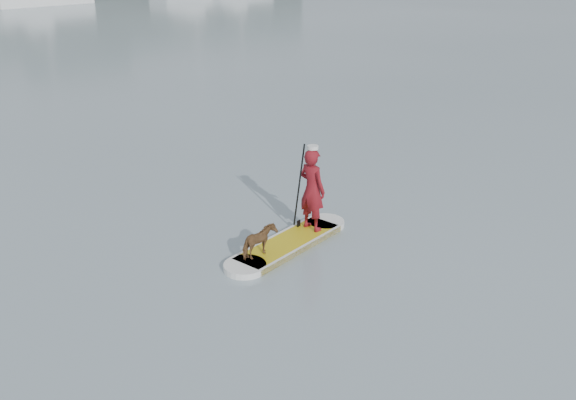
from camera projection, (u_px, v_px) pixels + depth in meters
ground at (235, 204)px, 14.72m from camera, size 140.00×140.00×0.00m
paddleboard at (288, 244)px, 12.73m from camera, size 3.26×1.27×0.12m
paddler at (312, 190)px, 12.92m from camera, size 0.47×0.66×1.72m
white_cap at (313, 147)px, 12.57m from camera, size 0.22×0.22×0.07m
dog at (259, 242)px, 11.99m from camera, size 0.76×0.43×0.61m
paddle at (299, 196)px, 13.07m from camera, size 0.10×0.30×2.00m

